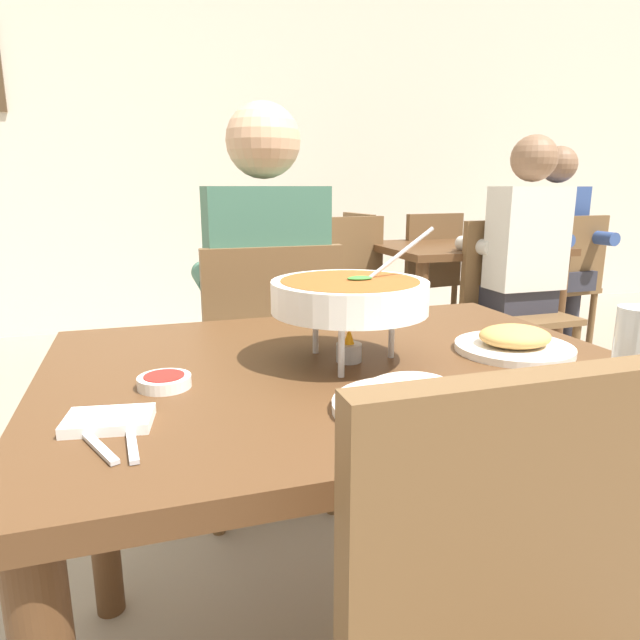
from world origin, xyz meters
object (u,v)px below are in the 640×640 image
object	(u,v)px
sauce_dish	(164,381)
rice_plate	(411,399)
chair_bg_corner	(343,274)
curry_bowl	(350,297)
dining_table_far	(461,266)
patron_bg_middle	(556,240)
drink_glass	(635,347)
chair_bg_window	(424,271)
appetizer_plate	(514,342)
patron_bg_left	(521,253)
chair_bg_left	(508,298)
chair_diner_main	(268,365)
chair_bg_middle	(562,278)
diner_main	(264,291)
dining_table_main	(343,418)
chair_bg_right	(360,286)

from	to	relation	value
sauce_dish	rice_plate	bearing A→B (deg)	-32.04
chair_bg_corner	curry_bowl	bearing A→B (deg)	-109.66
dining_table_far	patron_bg_middle	distance (m)	0.67
drink_glass	chair_bg_window	size ratio (longest dim) A/B	0.14
appetizer_plate	curry_bowl	bearing A→B (deg)	173.82
sauce_dish	patron_bg_left	distance (m)	2.30
appetizer_plate	patron_bg_left	bearing A→B (deg)	52.65
chair_bg_corner	rice_plate	bearing A→B (deg)	-107.87
curry_bowl	appetizer_plate	bearing A→B (deg)	-6.18
rice_plate	drink_glass	size ratio (longest dim) A/B	1.85
sauce_dish	dining_table_far	size ratio (longest dim) A/B	0.09
chair_bg_corner	chair_bg_left	bearing A→B (deg)	-62.76
rice_plate	chair_diner_main	bearing A→B (deg)	90.81
curry_bowl	drink_glass	world-z (taller)	curry_bowl
chair_bg_middle	chair_bg_corner	world-z (taller)	same
sauce_dish	drink_glass	xyz separation A→B (m)	(0.79, -0.21, 0.05)
diner_main	patron_bg_middle	distance (m)	2.41
dining_table_main	curry_bowl	size ratio (longest dim) A/B	3.38
drink_glass	chair_bg_window	world-z (taller)	chair_bg_window
curry_bowl	chair_bg_right	distance (m)	2.17
curry_bowl	patron_bg_left	world-z (taller)	patron_bg_left
sauce_dish	dining_table_far	xyz separation A→B (m)	(1.78, 1.96, -0.14)
dining_table_main	patron_bg_middle	bearing A→B (deg)	42.28
appetizer_plate	dining_table_far	world-z (taller)	appetizer_plate
sauce_dish	chair_bg_middle	distance (m)	3.13
appetizer_plate	dining_table_far	distance (m)	2.25
diner_main	chair_bg_middle	distance (m)	2.42
patron_bg_left	patron_bg_middle	distance (m)	0.83
chair_bg_right	chair_bg_corner	size ratio (longest dim) A/B	1.00
sauce_dish	dining_table_far	distance (m)	2.66
drink_glass	appetizer_plate	bearing A→B (deg)	114.44
dining_table_main	chair_bg_left	size ratio (longest dim) A/B	1.25
dining_table_far	chair_bg_right	bearing A→B (deg)	174.98
diner_main	patron_bg_left	bearing A→B (deg)	24.10
chair_bg_right	patron_bg_middle	world-z (taller)	patron_bg_middle
chair_diner_main	chair_bg_window	distance (m)	2.21
dining_table_main	chair_bg_middle	xyz separation A→B (m)	(2.13, 1.86, -0.11)
appetizer_plate	patron_bg_left	xyz separation A→B (m)	(1.09, 1.43, -0.01)
dining_table_main	rice_plate	distance (m)	0.30
appetizer_plate	chair_bg_corner	size ratio (longest dim) A/B	0.27
rice_plate	chair_bg_right	distance (m)	2.39
rice_plate	dining_table_far	distance (m)	2.62
sauce_dish	dining_table_main	bearing A→B (deg)	7.05
chair_diner_main	sauce_dish	distance (m)	0.86
dining_table_main	patron_bg_middle	xyz separation A→B (m)	(2.10, 1.91, 0.13)
chair_diner_main	chair_bg_window	bearing A→B (deg)	49.22
chair_diner_main	rice_plate	distance (m)	1.00
chair_diner_main	dining_table_far	bearing A→B (deg)	39.97
diner_main	appetizer_plate	xyz separation A→B (m)	(0.36, -0.78, 0.01)
chair_bg_window	patron_bg_middle	bearing A→B (deg)	-35.44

